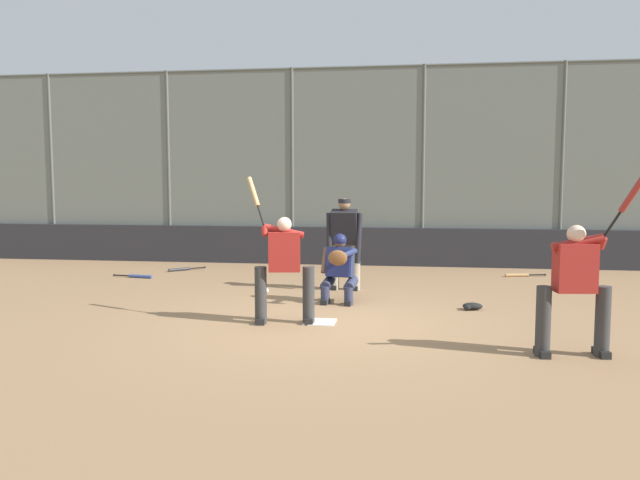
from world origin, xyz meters
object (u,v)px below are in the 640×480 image
(batter_on_deck, at_px, (576,285))
(spare_bat_near_backstop, at_px, (182,269))
(spare_bat_third_base_side, at_px, (138,276))
(baseball_loose, at_px, (267,291))
(fielding_glove_on_dirt, at_px, (472,306))
(spare_bat_by_padding, at_px, (337,270))
(batter_at_plate, at_px, (284,266))
(spare_bat_first_base_side, at_px, (520,275))
(catcher_behind_plate, at_px, (339,267))
(umpire_home, at_px, (344,241))

(batter_on_deck, relative_size, spare_bat_near_backstop, 3.11)
(spare_bat_third_base_side, bearing_deg, baseball_loose, -14.39)
(spare_bat_third_base_side, height_order, fielding_glove_on_dirt, fielding_glove_on_dirt)
(spare_bat_near_backstop, distance_m, baseball_loose, 3.37)
(spare_bat_by_padding, relative_size, spare_bat_third_base_side, 0.94)
(spare_bat_by_padding, bearing_deg, spare_bat_third_base_side, -70.06)
(batter_on_deck, distance_m, spare_bat_near_backstop, 8.86)
(spare_bat_by_padding, xyz_separation_m, spare_bat_third_base_side, (3.90, 1.43, -0.00))
(batter_at_plate, relative_size, spare_bat_first_base_side, 2.36)
(spare_bat_third_base_side, xyz_separation_m, spare_bat_first_base_side, (-7.68, -1.25, 0.00))
(spare_bat_by_padding, distance_m, baseball_loose, 2.85)
(batter_on_deck, distance_m, spare_bat_third_base_side, 8.64)
(catcher_behind_plate, relative_size, umpire_home, 0.68)
(umpire_home, bearing_deg, spare_bat_first_base_side, -146.57)
(spare_bat_by_padding, distance_m, fielding_glove_on_dirt, 4.43)
(batter_at_plate, relative_size, spare_bat_third_base_side, 2.28)
(batter_at_plate, bearing_deg, catcher_behind_plate, -120.20)
(spare_bat_first_base_side, xyz_separation_m, fielding_glove_on_dirt, (1.30, 3.49, 0.02))
(spare_bat_near_backstop, bearing_deg, baseball_loose, 93.24)
(batter_at_plate, xyz_separation_m, fielding_glove_on_dirt, (-2.65, -1.28, -0.74))
(batter_at_plate, height_order, batter_on_deck, batter_on_deck)
(catcher_behind_plate, distance_m, fielding_glove_on_dirt, 2.14)
(spare_bat_near_backstop, distance_m, fielding_glove_on_dirt, 6.72)
(spare_bat_first_base_side, distance_m, baseball_loose, 5.34)
(baseball_loose, bearing_deg, fielding_glove_on_dirt, 163.95)
(fielding_glove_on_dirt, bearing_deg, catcher_behind_plate, -7.23)
(batter_at_plate, relative_size, batter_on_deck, 0.97)
(spare_bat_by_padding, bearing_deg, spare_bat_near_backstop, -84.25)
(batter_at_plate, height_order, spare_bat_third_base_side, batter_at_plate)
(umpire_home, height_order, fielding_glove_on_dirt, umpire_home)
(spare_bat_near_backstop, bearing_deg, spare_bat_by_padding, 143.24)
(batter_on_deck, bearing_deg, spare_bat_near_backstop, 131.95)
(batter_at_plate, distance_m, spare_bat_third_base_side, 5.18)
(fielding_glove_on_dirt, bearing_deg, spare_bat_near_backstop, -29.64)
(umpire_home, relative_size, spare_bat_first_base_side, 1.93)
(batter_on_deck, relative_size, baseball_loose, 27.94)
(umpire_home, bearing_deg, batter_on_deck, 129.90)
(spare_bat_near_backstop, relative_size, spare_bat_by_padding, 0.80)
(umpire_home, height_order, spare_bat_near_backstop, umpire_home)
(spare_bat_third_base_side, relative_size, spare_bat_first_base_side, 1.04)
(batter_at_plate, distance_m, spare_bat_near_backstop, 5.64)
(spare_bat_near_backstop, distance_m, spare_bat_by_padding, 3.38)
(batter_on_deck, relative_size, spare_bat_first_base_side, 2.43)
(spare_bat_near_backstop, relative_size, fielding_glove_on_dirt, 2.21)
(batter_on_deck, distance_m, baseball_loose, 5.52)
(spare_bat_by_padding, bearing_deg, batter_at_plate, -2.31)
(umpire_home, distance_m, spare_bat_near_backstop, 4.27)
(batter_on_deck, xyz_separation_m, spare_bat_near_backstop, (6.70, -5.74, -0.77))
(baseball_loose, bearing_deg, spare_bat_by_padding, -109.33)
(batter_at_plate, height_order, spare_bat_near_backstop, batter_at_plate)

